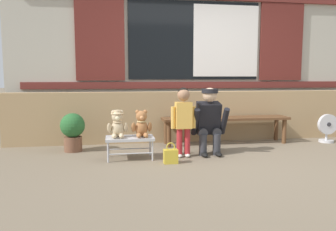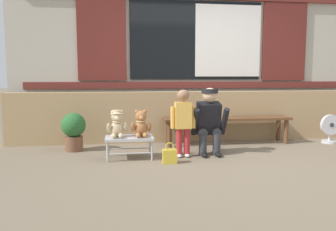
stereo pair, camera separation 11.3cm
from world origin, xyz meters
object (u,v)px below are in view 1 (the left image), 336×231
teddy_bear_with_hat (118,124)px  adult_crouching (209,121)px  wooden_bench_long (226,121)px  floor_fan (327,128)px  small_display_bench (130,139)px  handbag_on_ground (171,156)px  potted_plant (73,130)px  teddy_bear_plain (142,125)px  child_standing (183,114)px

teddy_bear_with_hat → adult_crouching: size_ratio=0.38×
wooden_bench_long → floor_fan: bearing=-6.0°
small_display_bench → handbag_on_ground: 0.62m
handbag_on_ground → potted_plant: bearing=144.9°
handbag_on_ground → teddy_bear_with_hat: bearing=153.8°
teddy_bear_plain → child_standing: size_ratio=0.38×
wooden_bench_long → child_standing: (-0.88, -0.80, 0.22)m
small_display_bench → handbag_on_ground: small_display_bench is taller
adult_crouching → teddy_bear_plain: bearing=-173.7°
small_display_bench → teddy_bear_plain: size_ratio=1.76×
small_display_bench → teddy_bear_plain: bearing=0.5°
small_display_bench → adult_crouching: bearing=5.5°
adult_crouching → handbag_on_ground: size_ratio=3.49×
child_standing → floor_fan: (2.60, 0.62, -0.35)m
teddy_bear_plain → handbag_on_ground: 0.60m
child_standing → handbag_on_ground: (-0.23, -0.31, -0.50)m
wooden_bench_long → floor_fan: 1.74m
small_display_bench → teddy_bear_with_hat: teddy_bear_with_hat is taller
wooden_bench_long → handbag_on_ground: bearing=-134.8°
child_standing → potted_plant: (-1.54, 0.61, -0.27)m
teddy_bear_plain → adult_crouching: 0.98m
handbag_on_ground → potted_plant: size_ratio=0.48×
small_display_bench → teddy_bear_with_hat: size_ratio=1.76×
potted_plant → floor_fan: 4.15m
child_standing → potted_plant: 1.68m
wooden_bench_long → teddy_bear_plain: size_ratio=5.78×
teddy_bear_with_hat → floor_fan: bearing=9.9°
teddy_bear_plain → handbag_on_ground: teddy_bear_plain is taller
wooden_bench_long → adult_crouching: 0.84m
small_display_bench → floor_fan: bearing=10.4°
handbag_on_ground → floor_fan: (2.83, 0.93, 0.14)m
teddy_bear_plain → teddy_bear_with_hat: bearing=179.9°
teddy_bear_plain → potted_plant: 1.15m
adult_crouching → handbag_on_ground: adult_crouching is taller
small_display_bench → child_standing: 0.80m
handbag_on_ground → potted_plant: potted_plant is taller
wooden_bench_long → potted_plant: (-2.42, -0.20, -0.05)m
wooden_bench_long → teddy_bear_plain: teddy_bear_plain is taller
child_standing → floor_fan: size_ratio=2.00×
wooden_bench_long → small_display_bench: (-1.61, -0.79, -0.11)m
potted_plant → floor_fan: bearing=0.2°
wooden_bench_long → teddy_bear_with_hat: bearing=-156.0°
small_display_bench → potted_plant: bearing=143.6°
wooden_bench_long → potted_plant: potted_plant is taller
wooden_bench_long → adult_crouching: size_ratio=2.21×
potted_plant → floor_fan: potted_plant is taller
child_standing → potted_plant: size_ratio=1.68×
teddy_bear_plain → adult_crouching: (0.97, 0.11, 0.02)m
small_display_bench → teddy_bear_with_hat: (-0.16, 0.00, 0.21)m
teddy_bear_with_hat → floor_fan: size_ratio=0.76×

